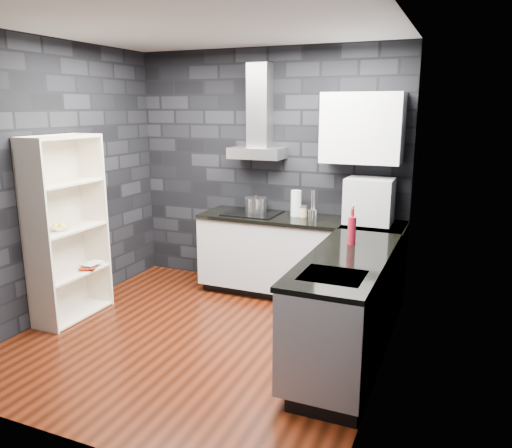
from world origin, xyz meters
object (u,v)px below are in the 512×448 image
Objects in this scene: fruit_bowl at (60,228)px; storage_jar at (303,212)px; red_bottle at (352,231)px; pot at (256,205)px; utensil_crock at (313,215)px; bookshelf at (67,229)px; appliance_garage at (369,201)px; glass_vase at (296,203)px.

storage_jar is at bearing 38.25° from fruit_bowl.
fruit_bowl is at bearing -166.81° from red_bottle.
pot is 0.72m from utensil_crock.
appliance_garage is at bearing 18.68° from bookshelf.
appliance_garage is (1.26, -0.03, 0.14)m from pot.
glass_vase is at bearing 146.29° from utensil_crock.
appliance_garage is at bearing 12.54° from utensil_crock.
bookshelf is at bearing -143.53° from storage_jar.
appliance_garage is at bearing -1.28° from pot.
bookshelf is at bearing -151.90° from appliance_garage.
glass_vase is 0.60× the size of appliance_garage.
pot is 0.86× the size of glass_vase.
red_bottle is 0.13× the size of bookshelf.
appliance_garage is (0.79, -0.03, 0.08)m from glass_vase.
appliance_garage is (0.55, 0.12, 0.17)m from utensil_crock.
glass_vase is 2.35× the size of utensil_crock.
storage_jar is 0.52× the size of fruit_bowl.
pot is 0.99× the size of red_bottle.
storage_jar is 0.44× the size of red_bottle.
utensil_crock is 0.07× the size of bookshelf.
red_bottle is at bearing -52.86° from utensil_crock.
utensil_crock is at bearing -33.71° from glass_vase.
bookshelf is at bearing -168.77° from red_bottle.
storage_jar is 0.23× the size of appliance_garage.
fruit_bowl is (-2.66, -0.62, -0.08)m from red_bottle.
storage_jar is 1.16m from red_bottle.
utensil_crock is 0.95m from red_bottle.
storage_jar is at bearing 136.83° from utensil_crock.
red_bottle is 2.74m from fruit_bowl.
bookshelf is (-1.94, -1.43, -0.05)m from storage_jar.
fruit_bowl is (-1.94, -1.53, -0.02)m from storage_jar.
utensil_crock is (0.15, -0.14, 0.01)m from storage_jar.
glass_vase reaches higher than fruit_bowl.
appliance_garage reaches higher than fruit_bowl.
utensil_crock is at bearing 22.24° from bookshelf.
pot is 1.19× the size of fruit_bowl.
bookshelf is (-1.38, -1.44, -0.08)m from pot.
glass_vase is at bearing 170.40° from storage_jar.
storage_jar is at bearing -9.60° from glass_vase.
utensil_crock is 0.59m from appliance_garage.
bookshelf reaches higher than utensil_crock.
glass_vase is 1.22m from red_bottle.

